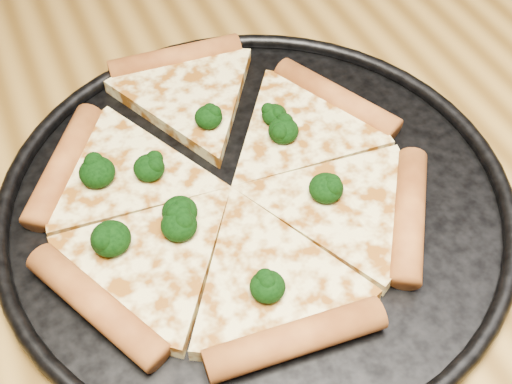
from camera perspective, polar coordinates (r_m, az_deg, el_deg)
name	(u,v)px	position (r m, az deg, el deg)	size (l,w,h in m)	color
dining_table	(322,232)	(0.64, 5.49, -3.30)	(1.20, 0.90, 0.75)	olive
pizza_pan	(256,199)	(0.53, 0.00, -0.57)	(0.40, 0.40, 0.02)	black
pizza	(229,184)	(0.53, -2.24, 0.67)	(0.32, 0.33, 0.02)	#FFED9C
broccoli_florets	(198,189)	(0.51, -4.83, 0.25)	(0.19, 0.19, 0.02)	black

